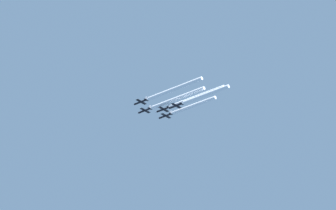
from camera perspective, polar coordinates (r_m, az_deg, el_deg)
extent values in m
cylinder|color=black|center=(546.21, -1.47, -0.35)|extent=(1.09, 9.41, 1.09)
cone|color=silver|center=(549.44, -1.90, -0.52)|extent=(1.03, 1.58, 1.03)
ellipsoid|color=#0C263F|center=(547.63, -1.63, -0.37)|extent=(0.60, 2.18, 0.49)
cube|color=black|center=(545.90, -1.43, -0.35)|extent=(7.92, 1.88, 0.12)
cube|color=black|center=(543.73, -1.13, -0.22)|extent=(3.37, 1.09, 0.12)
cube|color=silver|center=(544.41, -1.13, -0.10)|extent=(0.10, 1.29, 1.68)
cylinder|color=black|center=(543.34, -1.07, -0.20)|extent=(0.82, 0.59, 0.82)
cylinder|color=black|center=(533.15, -1.71, 0.19)|extent=(1.09, 9.41, 1.09)
cone|color=silver|center=(536.38, -2.16, 0.02)|extent=(1.03, 1.58, 1.03)
ellipsoid|color=#0C263F|center=(534.58, -1.88, 0.17)|extent=(0.60, 2.18, 0.49)
cube|color=black|center=(532.84, -1.68, 0.20)|extent=(7.92, 1.88, 0.12)
cube|color=black|center=(530.67, -1.36, 0.32)|extent=(3.37, 1.09, 0.12)
cube|color=silver|center=(531.36, -1.37, 0.45)|extent=(0.10, 1.29, 1.68)
cylinder|color=black|center=(530.27, -1.31, 0.35)|extent=(0.82, 0.59, 0.82)
cylinder|color=black|center=(548.78, -0.17, -0.68)|extent=(1.09, 9.41, 1.09)
cone|color=silver|center=(551.92, -0.61, -0.85)|extent=(1.03, 1.58, 1.03)
ellipsoid|color=#0C263F|center=(550.17, -0.34, -0.70)|extent=(0.60, 2.18, 0.49)
cube|color=black|center=(548.48, -0.13, -0.68)|extent=(7.92, 1.88, 0.12)
cube|color=black|center=(546.37, 0.18, -0.56)|extent=(3.37, 1.09, 0.12)
cube|color=silver|center=(547.04, 0.17, -0.43)|extent=(0.10, 1.29, 1.68)
cylinder|color=black|center=(545.98, 0.23, -0.54)|extent=(0.82, 0.59, 0.82)
cylinder|color=black|center=(535.81, -0.30, -0.28)|extent=(1.09, 9.41, 1.09)
cone|color=silver|center=(538.95, -0.75, -0.45)|extent=(1.03, 1.58, 1.03)
ellipsoid|color=#0C263F|center=(537.20, -0.47, -0.30)|extent=(0.60, 2.18, 0.49)
cube|color=black|center=(535.50, -0.27, -0.27)|extent=(7.92, 1.88, 0.12)
cube|color=black|center=(533.40, 0.05, -0.15)|extent=(3.37, 1.09, 0.12)
cube|color=silver|center=(534.08, 0.04, -0.02)|extent=(0.10, 1.29, 1.68)
cylinder|color=black|center=(533.01, 0.11, -0.13)|extent=(0.82, 0.59, 0.82)
cylinder|color=black|center=(529.43, 0.48, -0.06)|extent=(1.09, 9.41, 1.09)
cone|color=silver|center=(532.51, 0.02, -0.23)|extent=(1.03, 1.58, 1.03)
ellipsoid|color=#0C263F|center=(530.79, 0.31, -0.08)|extent=(0.60, 2.18, 0.49)
cube|color=black|center=(529.13, 0.52, -0.05)|extent=(7.92, 1.88, 0.12)
cube|color=black|center=(527.07, 0.84, 0.08)|extent=(3.37, 1.09, 0.12)
cube|color=silver|center=(527.75, 0.83, 0.21)|extent=(0.10, 1.29, 1.68)
cylinder|color=black|center=(526.69, 0.90, 0.10)|extent=(0.82, 0.59, 0.82)
cylinder|color=white|center=(533.88, 0.29, 0.32)|extent=(1.11, 33.22, 1.11)
cylinder|color=white|center=(531.67, 0.63, 0.44)|extent=(2.11, 38.20, 2.11)
cylinder|color=white|center=(520.77, 0.09, 0.89)|extent=(1.11, 33.39, 1.11)
cylinder|color=white|center=(518.55, 0.44, 1.02)|extent=(2.11, 38.40, 2.11)
cylinder|color=white|center=(538.44, 1.36, -0.12)|extent=(1.11, 27.15, 1.11)
cylinder|color=white|center=(536.68, 1.63, -0.02)|extent=(2.11, 31.23, 2.11)
cylinder|color=white|center=(523.99, 1.49, 0.39)|extent=(1.11, 32.64, 1.11)
cylinder|color=white|center=(521.89, 1.83, 0.52)|extent=(2.11, 37.53, 2.11)
cylinder|color=white|center=(519.26, 2.09, 0.54)|extent=(1.11, 27.40, 1.11)
cylinder|color=white|center=(517.52, 2.38, 0.65)|extent=(2.11, 31.51, 2.11)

